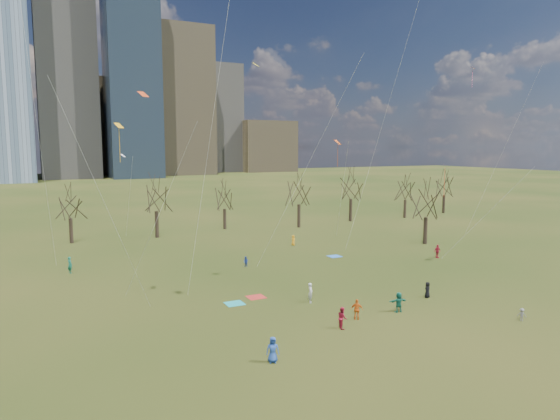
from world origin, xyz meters
name	(u,v)px	position (x,y,z in m)	size (l,w,h in m)	color
ground	(341,305)	(0.00, 0.00, 0.00)	(500.00, 500.00, 0.00)	black
downtown_skyline	(80,90)	(-2.43, 210.64, 39.01)	(212.50, 78.00, 118.00)	slate
bare_tree_row	(206,197)	(-0.09, 37.22, 6.12)	(113.04, 29.80, 9.50)	black
blanket_teal	(235,304)	(-8.19, 4.50, 0.01)	(1.60, 1.50, 0.03)	teal
blanket_navy	(335,256)	(10.04, 16.78, 0.01)	(1.60, 1.50, 0.03)	blue
blanket_crimson	(256,297)	(-5.73, 5.40, 0.01)	(1.60, 1.50, 0.03)	#B52A24
person_0	(273,350)	(-10.37, -7.86, 0.84)	(0.82, 0.54, 1.69)	#244A9F
person_1	(310,293)	(-2.04, 1.82, 0.89)	(0.65, 0.43, 1.78)	silver
person_2	(342,318)	(-3.04, -4.76, 0.83)	(0.81, 0.63, 1.67)	#A41731
person_3	(522,315)	(10.60, -9.71, 0.52)	(0.67, 0.39, 1.04)	slate
person_4	(357,310)	(-0.94, -3.68, 0.84)	(0.99, 0.41, 1.68)	orange
person_5	(399,302)	(3.26, -3.67, 0.85)	(1.58, 0.50, 1.71)	#186D59
person_6	(428,290)	(8.26, -1.67, 0.73)	(0.72, 0.47, 1.47)	black
person_8	(246,262)	(-2.11, 16.57, 0.61)	(0.60, 0.46, 1.23)	#223A96
person_10	(437,251)	(21.03, 10.41, 0.84)	(0.98, 0.41, 1.67)	#AF1932
person_12	(293,240)	(8.70, 25.37, 0.73)	(0.72, 0.47, 1.47)	#F8A31B
person_13	(70,265)	(-20.38, 22.51, 0.91)	(0.67, 0.44, 1.82)	#176957
kites_airborne	(311,147)	(2.83, 10.29, 13.69)	(59.08, 40.85, 33.86)	gold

